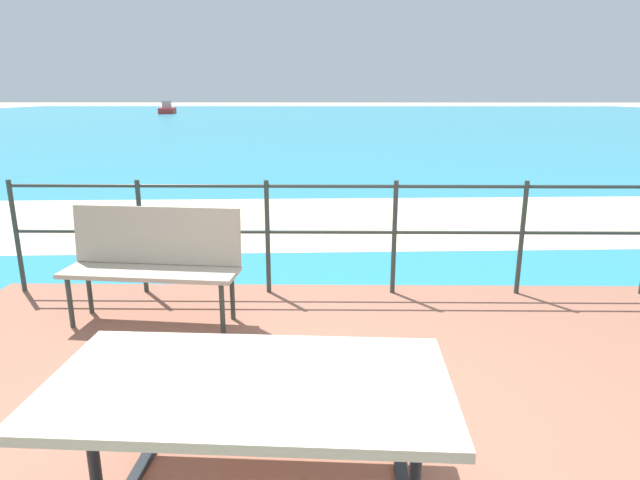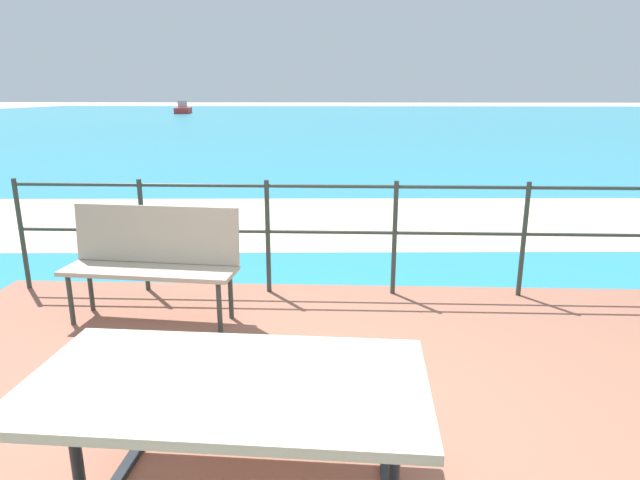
{
  "view_description": "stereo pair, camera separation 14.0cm",
  "coord_description": "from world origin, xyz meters",
  "views": [
    {
      "loc": [
        -0.04,
        -2.46,
        1.9
      ],
      "look_at": [
        -0.1,
        2.38,
        0.58
      ],
      "focal_mm": 30.3,
      "sensor_mm": 36.0,
      "label": 1
    },
    {
      "loc": [
        0.1,
        -2.45,
        1.9
      ],
      "look_at": [
        -0.1,
        2.38,
        0.58
      ],
      "focal_mm": 30.3,
      "sensor_mm": 36.0,
      "label": 2
    }
  ],
  "objects": [
    {
      "name": "park_bench",
      "position": [
        -1.46,
        1.75,
        0.61
      ],
      "size": [
        1.45,
        0.55,
        0.94
      ],
      "rotation": [
        0.0,
        0.0,
        -0.09
      ],
      "color": "tan",
      "rests_on": "patio_paving"
    },
    {
      "name": "ground_plane",
      "position": [
        0.0,
        0.0,
        0.0
      ],
      "size": [
        240.0,
        240.0,
        0.0
      ],
      "primitive_type": "plane",
      "color": "beige"
    },
    {
      "name": "sea_water",
      "position": [
        0.0,
        40.0,
        0.01
      ],
      "size": [
        90.0,
        90.0,
        0.01
      ],
      "primitive_type": "cube",
      "color": "teal",
      "rests_on": "ground"
    },
    {
      "name": "patio_paving",
      "position": [
        0.0,
        0.0,
        0.03
      ],
      "size": [
        6.4,
        5.2,
        0.06
      ],
      "primitive_type": "cube",
      "color": "#935B47",
      "rests_on": "ground"
    },
    {
      "name": "beach_strip",
      "position": [
        0.0,
        5.66,
        0.01
      ],
      "size": [
        54.11,
        6.18,
        0.01
      ],
      "primitive_type": "cube",
      "rotation": [
        0.0,
        0.0,
        0.05
      ],
      "color": "beige",
      "rests_on": "ground"
    },
    {
      "name": "boat_near",
      "position": [
        -15.94,
        52.49,
        0.39
      ],
      "size": [
        2.21,
        5.22,
        1.25
      ],
      "rotation": [
        0.0,
        0.0,
        1.76
      ],
      "color": "red",
      "rests_on": "sea_water"
    },
    {
      "name": "picnic_table",
      "position": [
        -0.34,
        -0.6,
        0.65
      ],
      "size": [
        1.61,
        1.5,
        0.77
      ],
      "rotation": [
        0.0,
        0.0,
        -0.04
      ],
      "color": "#BCAD93",
      "rests_on": "patio_paving"
    },
    {
      "name": "railing_fence",
      "position": [
        0.0,
        2.4,
        0.73
      ],
      "size": [
        5.94,
        0.04,
        1.08
      ],
      "color": "#2D3833",
      "rests_on": "patio_paving"
    }
  ]
}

